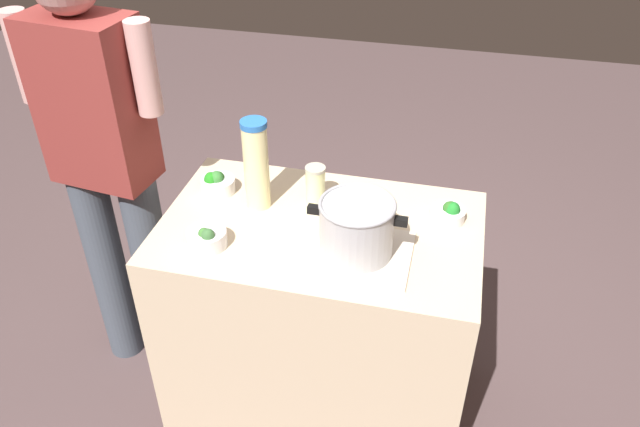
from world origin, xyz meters
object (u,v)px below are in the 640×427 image
broccoli_bowl_back (207,238)px  person_cook (108,169)px  lemonade_pitcher (256,164)px  mason_jar (315,184)px  broccoli_bowl_center (217,183)px  cooking_pot (357,227)px  broccoli_bowl_front (449,213)px

broccoli_bowl_back → person_cook: person_cook is taller
lemonade_pitcher → person_cook: 0.56m
lemonade_pitcher → mason_jar: (-0.18, -0.07, -0.09)m
lemonade_pitcher → broccoli_bowl_center: lemonade_pitcher is taller
cooking_pot → person_cook: 0.94m
broccoli_bowl_center → person_cook: (0.39, 0.05, 0.03)m
cooking_pot → lemonade_pitcher: 0.41m
cooking_pot → broccoli_bowl_center: size_ratio=2.52×
person_cook → lemonade_pitcher: bearing=-179.9°
broccoli_bowl_center → person_cook: bearing=6.9°
cooking_pot → broccoli_bowl_center: (0.53, -0.23, -0.07)m
lemonade_pitcher → broccoli_bowl_front: (-0.63, -0.06, -0.13)m
lemonade_pitcher → broccoli_bowl_center: bearing=-15.7°
mason_jar → broccoli_bowl_center: bearing=3.4°
cooking_pot → broccoli_bowl_back: cooking_pot is taller
broccoli_bowl_center → broccoli_bowl_front: bearing=-178.9°
lemonade_pitcher → person_cook: bearing=0.1°
mason_jar → broccoli_bowl_back: bearing=50.1°
mason_jar → broccoli_bowl_front: (-0.45, 0.00, -0.04)m
cooking_pot → person_cook: bearing=-11.0°
lemonade_pitcher → broccoli_bowl_center: size_ratio=2.67×
broccoli_bowl_center → broccoli_bowl_back: broccoli_bowl_center is taller
mason_jar → broccoli_bowl_back: (0.27, 0.32, -0.04)m
broccoli_bowl_front → broccoli_bowl_back: broccoli_bowl_back is taller
mason_jar → person_cook: 0.74m
broccoli_bowl_center → cooking_pot: bearing=157.0°
broccoli_bowl_center → person_cook: size_ratio=0.07×
cooking_pot → broccoli_bowl_front: 0.36m
cooking_pot → broccoli_bowl_center: 0.58m
cooking_pot → mason_jar: size_ratio=2.23×
cooking_pot → broccoli_bowl_back: bearing=8.9°
broccoli_bowl_back → broccoli_bowl_front: bearing=-156.3°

